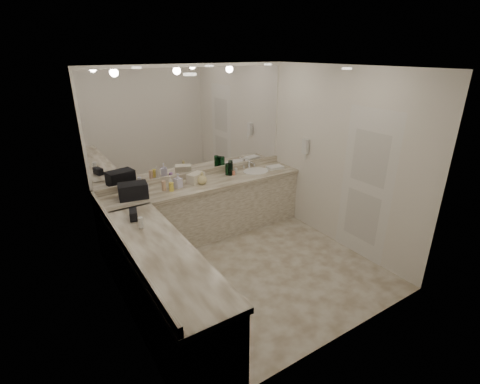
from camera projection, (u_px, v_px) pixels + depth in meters
floor at (248, 270)px, 4.73m from camera, size 3.20×3.20×0.00m
ceiling at (250, 67)px, 3.75m from camera, size 3.20×3.20×0.00m
wall_back at (195, 152)px, 5.41m from camera, size 3.20×0.02×2.60m
wall_left at (115, 211)px, 3.44m from camera, size 0.02×3.00×2.60m
wall_right at (341, 160)px, 5.03m from camera, size 0.02×3.00×2.60m
vanity_back_base at (206, 210)px, 5.50m from camera, size 3.20×0.60×0.84m
vanity_back_top at (206, 184)px, 5.33m from camera, size 3.20×0.64×0.06m
vanity_left_base at (163, 289)px, 3.69m from camera, size 0.60×2.40×0.84m
vanity_left_top at (160, 252)px, 3.52m from camera, size 0.64×2.42×0.06m
backsplash_back at (197, 174)px, 5.52m from camera, size 3.20×0.04×0.10m
backsplash_left at (122, 241)px, 3.58m from camera, size 0.04×3.00×0.10m
mirror_back at (194, 122)px, 5.22m from camera, size 3.12×0.01×1.55m
mirror_left at (110, 165)px, 3.26m from camera, size 0.01×2.92×1.55m
sink at (256, 172)px, 5.80m from camera, size 0.44×0.44×0.03m
faucet at (249, 164)px, 5.93m from camera, size 0.24×0.16×0.14m
wall_phone at (305, 146)px, 5.54m from camera, size 0.06×0.10×0.24m
door at (366, 187)px, 4.73m from camera, size 0.02×0.82×2.10m
black_toiletry_bag at (133, 191)px, 4.71m from camera, size 0.42×0.31×0.22m
black_bag_spill at (134, 215)px, 4.13m from camera, size 0.14×0.21×0.11m
cream_cosmetic_case at (196, 178)px, 5.27m from camera, size 0.30×0.25×0.15m
hand_towel at (275, 167)px, 5.92m from camera, size 0.28×0.21×0.04m
lotion_left at (141, 223)px, 3.92m from camera, size 0.06×0.06×0.13m
soap_bottle_a at (170, 182)px, 5.04m from camera, size 0.09×0.09×0.19m
soap_bottle_b at (178, 181)px, 5.07m from camera, size 0.12×0.12×0.22m
soap_bottle_c at (202, 178)px, 5.21m from camera, size 0.19×0.19×0.19m
green_bottle_0 at (230, 167)px, 5.68m from camera, size 0.07×0.07×0.21m
green_bottle_1 at (227, 169)px, 5.60m from camera, size 0.07×0.07×0.19m
green_bottle_2 at (230, 168)px, 5.63m from camera, size 0.06×0.06×0.21m
green_bottle_3 at (230, 169)px, 5.57m from camera, size 0.07×0.07×0.22m
green_bottle_4 at (231, 168)px, 5.62m from camera, size 0.06×0.06×0.21m
amenity_bottle_0 at (180, 182)px, 5.21m from camera, size 0.06×0.06×0.08m
amenity_bottle_1 at (171, 187)px, 4.96m from camera, size 0.07×0.07×0.12m
amenity_bottle_2 at (164, 186)px, 4.98m from camera, size 0.06×0.06×0.15m
amenity_bottle_3 at (233, 173)px, 5.62m from camera, size 0.06×0.06×0.06m
amenity_bottle_4 at (145, 191)px, 4.87m from camera, size 0.05×0.05×0.08m
amenity_bottle_5 at (236, 171)px, 5.71m from camera, size 0.05×0.05×0.08m
amenity_bottle_6 at (147, 187)px, 4.97m from camera, size 0.06×0.06×0.11m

